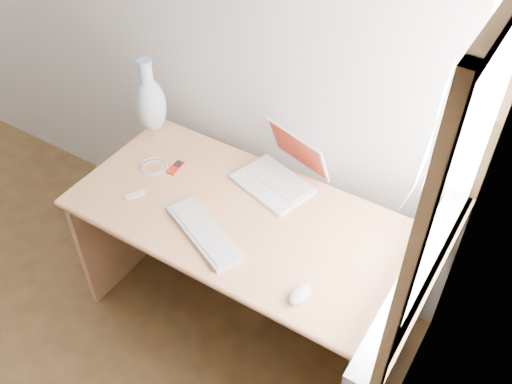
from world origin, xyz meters
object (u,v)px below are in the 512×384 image
Objects in this scene: desk at (250,235)px; external_keyboard at (204,233)px; vase at (150,103)px; laptop at (278,171)px.

external_keyboard is at bearing -100.85° from desk.
desk is at bearing -15.14° from vase.
desk is 0.31m from laptop.
external_keyboard is (-0.05, -0.25, 0.21)m from desk.
external_keyboard is 1.13× the size of vase.
external_keyboard is 0.74m from vase.
external_keyboard is (-0.08, -0.42, -0.04)m from laptop.
vase reaches higher than laptop.
laptop reaches higher than external_keyboard.
vase reaches higher than desk.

